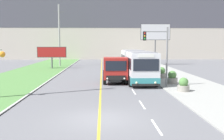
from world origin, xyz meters
TOP-DOWN VIEW (x-y plane):
  - ground_plane at (0.00, 0.00)m, footprint 300.00×300.00m
  - lane_marking_centre at (0.35, 1.88)m, footprint 2.88×140.00m
  - apartment_block_background at (0.00, 56.96)m, footprint 80.00×8.04m
  - city_bus at (3.96, 15.31)m, footprint 2.70×12.78m
  - dump_truck at (1.43, 12.92)m, footprint 2.42×6.53m
  - utility_pole_far at (-7.41, 33.09)m, footprint 1.80×0.28m
  - traffic_light_mast at (5.32, 9.92)m, footprint 2.28×0.32m
  - billboard_large at (9.96, 34.99)m, footprint 5.48×0.24m
  - billboard_small at (-7.95, 28.71)m, footprint 4.63×0.24m
  - planter_round_near at (6.81, 7.49)m, footprint 0.97×0.97m
  - planter_round_second at (6.99, 11.70)m, footprint 1.04×1.04m
  - planter_round_third at (6.89, 15.92)m, footprint 1.04×1.04m

SIDE VIEW (x-z plane):
  - ground_plane at x=0.00m, z-range 0.00..0.00m
  - lane_marking_centre at x=0.35m, z-range 0.00..0.01m
  - planter_round_near at x=6.81m, z-range 0.01..1.15m
  - planter_round_third at x=6.89m, z-range 0.00..1.25m
  - planter_round_second at x=6.99m, z-range 0.00..1.27m
  - dump_truck at x=1.43m, z-range -0.01..2.61m
  - city_bus at x=3.96m, z-range 0.03..3.23m
  - billboard_small at x=-7.95m, z-range 0.79..4.28m
  - traffic_light_mast at x=5.32m, z-range 0.76..6.21m
  - utility_pole_far at x=-7.41m, z-range 0.06..10.86m
  - billboard_large at x=9.96m, z-range 2.06..9.69m
  - apartment_block_background at x=0.00m, z-range 0.00..22.76m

